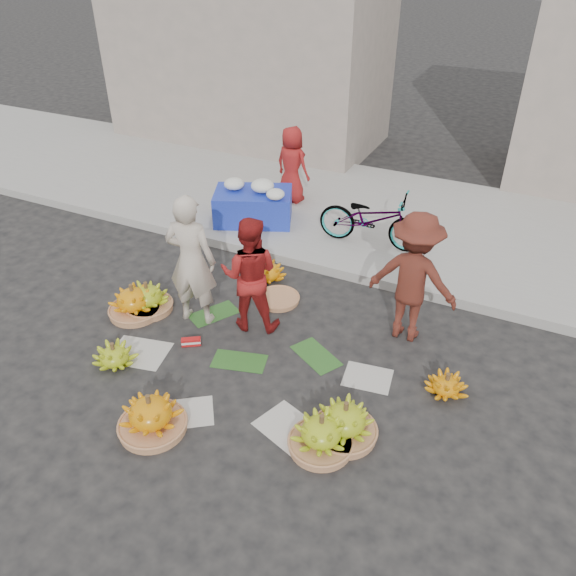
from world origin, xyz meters
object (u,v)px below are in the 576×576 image
at_px(banana_bunch_0, 134,301).
at_px(flower_table, 254,204).
at_px(vendor_cream, 191,261).
at_px(banana_bunch_4, 345,421).
at_px(bicycle, 372,219).

relative_size(banana_bunch_0, flower_table, 0.52).
relative_size(vendor_cream, flower_table, 1.19).
bearing_deg(banana_bunch_4, vendor_cream, 157.09).
bearing_deg(vendor_cream, banana_bunch_0, 8.73).
bearing_deg(banana_bunch_4, flower_table, 129.66).
bearing_deg(vendor_cream, banana_bunch_4, 146.86).
xyz_separation_m(vendor_cream, flower_table, (-0.59, 2.69, -0.47)).
bearing_deg(banana_bunch_4, banana_bunch_0, 166.78).
relative_size(vendor_cream, bicycle, 1.04).
xyz_separation_m(banana_bunch_0, flower_table, (0.22, 2.97, 0.23)).
bearing_deg(banana_bunch_4, bicycle, 105.01).
distance_m(flower_table, bicycle, 2.09).
distance_m(banana_bunch_0, banana_bunch_4, 3.42).
distance_m(banana_bunch_4, bicycle, 3.97).
distance_m(vendor_cream, bicycle, 3.15).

